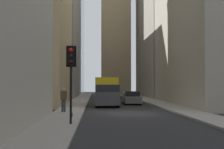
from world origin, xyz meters
TOP-DOWN VIEW (x-y plane):
  - ground_plane at (0.00, 0.00)m, footprint 135.00×135.00m
  - sidewalk_right at (0.00, 4.50)m, footprint 90.00×2.20m
  - sidewalk_left at (0.00, -4.50)m, footprint 90.00×2.20m
  - building_left_far at (28.43, -10.60)m, footprint 19.56×10.50m
  - building_right_far at (29.31, 10.60)m, footprint 18.49×10.00m
  - delivery_truck at (7.72, 1.40)m, footprint 6.46×2.25m
  - hatchback_grey at (10.26, -1.40)m, footprint 4.30×1.78m
  - traffic_light_foreground at (-7.22, 3.76)m, footprint 0.43×0.52m
  - pedestrian at (-0.37, 4.84)m, footprint 0.26×0.44m
  - discarded_bottle at (-3.79, 3.95)m, footprint 0.07×0.07m

SIDE VIEW (x-z plane):
  - ground_plane at x=0.00m, z-range 0.00..0.00m
  - sidewalk_right at x=0.00m, z-range 0.00..0.14m
  - sidewalk_left at x=0.00m, z-range 0.00..0.14m
  - discarded_bottle at x=-3.79m, z-range 0.11..0.38m
  - hatchback_grey at x=10.26m, z-range -0.04..1.37m
  - pedestrian at x=-0.37m, z-range 0.23..2.02m
  - delivery_truck at x=7.72m, z-range 0.04..2.88m
  - traffic_light_foreground at x=-7.22m, z-range 1.09..5.12m
  - building_right_far at x=29.31m, z-range 0.00..19.38m
  - building_left_far at x=28.43m, z-range 0.01..32.69m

